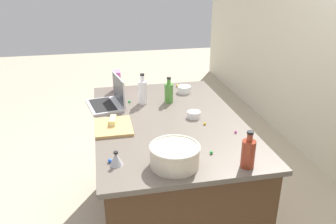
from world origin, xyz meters
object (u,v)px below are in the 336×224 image
Objects in this scene: bottle_vinegar at (143,92)px; butter_stick_left at (113,120)px; mixing_bowl_large at (175,155)px; bottle_soy at (248,153)px; candy_bag at (117,81)px; ramekin_medium at (184,89)px; cutting_board at (114,127)px; laptop at (109,100)px; kitchen_timer at (116,159)px; bottle_olive at (169,92)px; ramekin_small at (194,115)px.

butter_stick_left is (0.35, -0.24, -0.06)m from bottle_vinegar.
mixing_bowl_large is at bearing 27.14° from butter_stick_left.
bottle_soy is 1.42m from candy_bag.
cutting_board is at bearing -47.29° from ramekin_medium.
laptop is 4.49× the size of kitchen_timer.
bottle_olive reaches higher than butter_stick_left.
mixing_bowl_large reaches higher than butter_stick_left.
bottle_vinegar is at bearing -177.40° from mixing_bowl_large.
bottle_vinegar is 2.99× the size of kitchen_timer.
butter_stick_left is at bearing -52.68° from bottle_olive.
candy_bag is (-1.14, 0.08, 0.05)m from kitchen_timer.
ramekin_medium is at bearing 130.60° from butter_stick_left.
bottle_vinegar is at bearing 147.98° from cutting_board.
mixing_bowl_large is 0.90m from bottle_olive.
cutting_board is at bearing 178.59° from kitchen_timer.
kitchen_timer is at bearing -102.65° from mixing_bowl_large.
ramekin_small is 0.75m from kitchen_timer.
bottle_olive is at bearing 48.07° from candy_bag.
laptop reaches higher than butter_stick_left.
laptop is 3.21× the size of ramekin_medium.
ramekin_medium is at bearing 132.71° from cutting_board.
bottle_vinegar is (-0.98, -0.40, 0.01)m from bottle_soy.
bottle_olive is at bearing -168.07° from bottle_soy.
bottle_olive is 0.69× the size of cutting_board.
laptop reaches higher than bottle_soy.
laptop reaches higher than mixing_bowl_large.
kitchen_timer is (0.44, -0.01, 0.03)m from cutting_board.
bottle_olive is (0.01, 0.44, 0.03)m from laptop.
mixing_bowl_large is at bearing 2.60° from bottle_vinegar.
ramekin_small is at bearing 155.26° from mixing_bowl_large.
cutting_board is 3.21× the size of ramekin_small.
bottle_vinegar is 2.61× the size of ramekin_small.
butter_stick_left is (0.33, -0.44, -0.04)m from bottle_olive.
ramekin_small is (-0.02, 0.54, -0.01)m from butter_stick_left.
kitchen_timer is (-0.07, -0.29, -0.02)m from mixing_bowl_large.
bottle_vinegar is 0.46m from cutting_board.
laptop is at bearing -161.94° from mixing_bowl_large.
ramekin_medium reaches higher than ramekin_small.
kitchen_timer is (1.00, -0.61, 0.01)m from ramekin_medium.
kitchen_timer is at bearing -28.71° from bottle_olive.
bottle_vinegar reaches higher than laptop.
bottle_soy is at bearing 11.93° from bottle_olive.
mixing_bowl_large is at bearing -16.74° from ramekin_medium.
kitchen_timer is at bearing -4.16° from candy_bag.
butter_stick_left is 0.54m from ramekin_small.
bottle_vinegar is 0.45m from ramekin_small.
bottle_vinegar reaches higher than bottle_olive.
cutting_board is at bearing -49.51° from bottle_olive.
ramekin_small is at bearing 42.43° from bottle_vinegar.
bottle_soy reaches higher than kitchen_timer.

